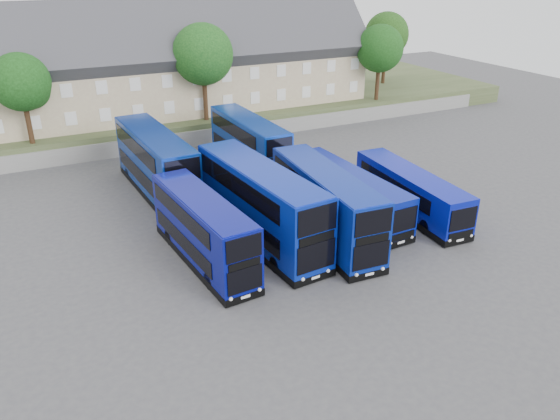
{
  "coord_description": "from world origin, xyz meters",
  "views": [
    {
      "loc": [
        -14.85,
        -24.99,
        16.56
      ],
      "look_at": [
        -1.12,
        2.78,
        2.2
      ],
      "focal_mm": 35.0,
      "sensor_mm": 36.0,
      "label": 1
    }
  ],
  "objects_px": {
    "coach_east_a": "(349,194)",
    "tree_west": "(23,84)",
    "tree_far": "(387,36)",
    "dd_front_left": "(204,232)",
    "dd_front_mid": "(261,206)",
    "tree_east": "(380,50)",
    "tree_mid": "(204,57)"
  },
  "relations": [
    {
      "from": "dd_front_left",
      "to": "tree_east",
      "type": "distance_m",
      "value": 36.74
    },
    {
      "from": "dd_front_left",
      "to": "tree_west",
      "type": "height_order",
      "value": "tree_west"
    },
    {
      "from": "dd_front_left",
      "to": "tree_east",
      "type": "bearing_deg",
      "value": 33.54
    },
    {
      "from": "tree_west",
      "to": "tree_east",
      "type": "bearing_deg",
      "value": 0.0
    },
    {
      "from": "dd_front_mid",
      "to": "tree_mid",
      "type": "bearing_deg",
      "value": 73.84
    },
    {
      "from": "coach_east_a",
      "to": "dd_front_mid",
      "type": "bearing_deg",
      "value": -175.79
    },
    {
      "from": "dd_front_left",
      "to": "tree_far",
      "type": "distance_m",
      "value": 45.79
    },
    {
      "from": "dd_front_mid",
      "to": "coach_east_a",
      "type": "distance_m",
      "value": 7.25
    },
    {
      "from": "tree_west",
      "to": "tree_east",
      "type": "relative_size",
      "value": 0.94
    },
    {
      "from": "tree_east",
      "to": "tree_mid",
      "type": "bearing_deg",
      "value": 178.57
    },
    {
      "from": "dd_front_left",
      "to": "tree_far",
      "type": "xyz_separation_m",
      "value": [
        34.42,
        29.66,
        5.72
      ]
    },
    {
      "from": "dd_front_left",
      "to": "coach_east_a",
      "type": "distance_m",
      "value": 11.45
    },
    {
      "from": "coach_east_a",
      "to": "tree_west",
      "type": "distance_m",
      "value": 28.6
    },
    {
      "from": "dd_front_left",
      "to": "dd_front_mid",
      "type": "bearing_deg",
      "value": 9.15
    },
    {
      "from": "dd_front_mid",
      "to": "tree_east",
      "type": "bearing_deg",
      "value": 36.46
    },
    {
      "from": "dd_front_left",
      "to": "tree_mid",
      "type": "bearing_deg",
      "value": 65.0
    },
    {
      "from": "tree_west",
      "to": "tree_east",
      "type": "height_order",
      "value": "tree_east"
    },
    {
      "from": "dd_front_mid",
      "to": "tree_far",
      "type": "bearing_deg",
      "value": 38.16
    },
    {
      "from": "tree_east",
      "to": "tree_far",
      "type": "distance_m",
      "value": 9.23
    },
    {
      "from": "dd_front_left",
      "to": "dd_front_mid",
      "type": "xyz_separation_m",
      "value": [
        4.14,
        1.05,
        0.41
      ]
    },
    {
      "from": "tree_far",
      "to": "tree_east",
      "type": "bearing_deg",
      "value": -130.6
    },
    {
      "from": "dd_front_mid",
      "to": "tree_west",
      "type": "bearing_deg",
      "value": 113.26
    },
    {
      "from": "dd_front_mid",
      "to": "tree_mid",
      "type": "distance_m",
      "value": 23.22
    },
    {
      "from": "dd_front_left",
      "to": "tree_mid",
      "type": "distance_m",
      "value": 25.38
    },
    {
      "from": "coach_east_a",
      "to": "tree_east",
      "type": "xyz_separation_m",
      "value": [
        17.13,
        20.77,
        5.85
      ]
    },
    {
      "from": "tree_west",
      "to": "dd_front_left",
      "type": "bearing_deg",
      "value": -71.5
    },
    {
      "from": "dd_front_mid",
      "to": "tree_west",
      "type": "relative_size",
      "value": 1.64
    },
    {
      "from": "dd_front_left",
      "to": "tree_west",
      "type": "bearing_deg",
      "value": 103.47
    },
    {
      "from": "tree_mid",
      "to": "coach_east_a",
      "type": "bearing_deg",
      "value": -82.32
    },
    {
      "from": "tree_far",
      "to": "dd_front_left",
      "type": "bearing_deg",
      "value": -139.25
    },
    {
      "from": "dd_front_left",
      "to": "tree_mid",
      "type": "relative_size",
      "value": 1.14
    },
    {
      "from": "dd_front_mid",
      "to": "coach_east_a",
      "type": "height_order",
      "value": "dd_front_mid"
    }
  ]
}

